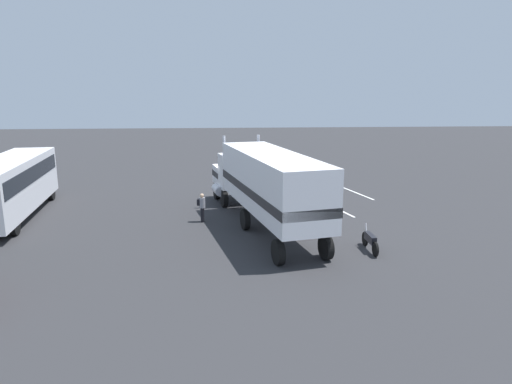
{
  "coord_description": "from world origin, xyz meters",
  "views": [
    {
      "loc": [
        -29.79,
        0.75,
        7.23
      ],
      "look_at": [
        -4.73,
        -1.14,
        1.6
      ],
      "focal_mm": 32.01,
      "sensor_mm": 36.0,
      "label": 1
    }
  ],
  "objects_px": {
    "semi_truck": "(264,181)",
    "parked_bus": "(11,182)",
    "motorcycle": "(370,241)",
    "person_bystander": "(202,206)"
  },
  "relations": [
    {
      "from": "semi_truck",
      "to": "motorcycle",
      "type": "height_order",
      "value": "semi_truck"
    },
    {
      "from": "semi_truck",
      "to": "person_bystander",
      "type": "distance_m",
      "value": 3.94
    },
    {
      "from": "semi_truck",
      "to": "parked_bus",
      "type": "height_order",
      "value": "semi_truck"
    },
    {
      "from": "semi_truck",
      "to": "person_bystander",
      "type": "xyz_separation_m",
      "value": [
        1.22,
        3.38,
        -1.63
      ]
    },
    {
      "from": "person_bystander",
      "to": "motorcycle",
      "type": "bearing_deg",
      "value": -123.98
    },
    {
      "from": "semi_truck",
      "to": "motorcycle",
      "type": "distance_m",
      "value": 6.41
    },
    {
      "from": "parked_bus",
      "to": "motorcycle",
      "type": "height_order",
      "value": "parked_bus"
    },
    {
      "from": "parked_bus",
      "to": "motorcycle",
      "type": "distance_m",
      "value": 20.19
    },
    {
      "from": "semi_truck",
      "to": "parked_bus",
      "type": "distance_m",
      "value": 14.64
    },
    {
      "from": "person_bystander",
      "to": "parked_bus",
      "type": "bearing_deg",
      "value": 80.55
    }
  ]
}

